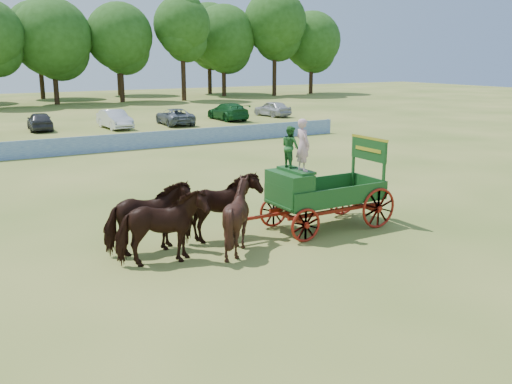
% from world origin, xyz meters
% --- Properties ---
extents(ground, '(160.00, 160.00, 0.00)m').
position_xyz_m(ground, '(0.00, 0.00, 0.00)').
color(ground, '#A39649').
rests_on(ground, ground).
extents(horse_lead_left, '(2.68, 1.52, 2.14)m').
position_xyz_m(horse_lead_left, '(-9.11, -1.87, 1.07)').
color(horse_lead_left, black).
rests_on(horse_lead_left, ground).
extents(horse_lead_right, '(2.53, 1.16, 2.14)m').
position_xyz_m(horse_lead_right, '(-9.11, -0.77, 1.07)').
color(horse_lead_right, black).
rests_on(horse_lead_right, ground).
extents(horse_wheel_left, '(2.16, 1.98, 2.14)m').
position_xyz_m(horse_wheel_left, '(-6.71, -1.87, 1.07)').
color(horse_wheel_left, black).
rests_on(horse_wheel_left, ground).
extents(horse_wheel_right, '(2.61, 1.32, 2.14)m').
position_xyz_m(horse_wheel_right, '(-6.71, -0.77, 1.07)').
color(horse_wheel_right, black).
rests_on(horse_wheel_right, ground).
extents(farm_dray, '(6.00, 2.00, 3.81)m').
position_xyz_m(farm_dray, '(-3.74, -1.31, 1.59)').
color(farm_dray, maroon).
rests_on(farm_dray, ground).
extents(sponsor_banner, '(26.00, 0.08, 1.05)m').
position_xyz_m(sponsor_banner, '(-1.00, 18.00, 0.53)').
color(sponsor_banner, navy).
rests_on(sponsor_banner, ground).
extents(parked_cars, '(42.81, 6.54, 1.55)m').
position_xyz_m(parked_cars, '(-5.31, 29.92, 0.73)').
color(parked_cars, silver).
rests_on(parked_cars, ground).
extents(treeline, '(89.89, 22.78, 15.23)m').
position_xyz_m(treeline, '(-1.84, 59.63, 9.01)').
color(treeline, '#382314').
rests_on(treeline, ground).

